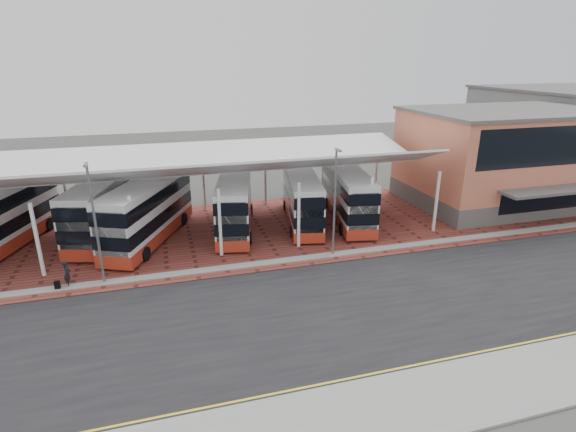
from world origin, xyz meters
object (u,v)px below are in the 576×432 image
object	(u,v)px
bus_5	(348,195)
pedestrian	(67,274)
terminal	(504,157)
bus_2	(148,212)
bus_4	(302,199)
bus_3	(235,203)
bus_0	(0,218)
bus_1	(106,208)

from	to	relation	value
bus_5	pedestrian	distance (m)	23.21
terminal	bus_2	world-z (taller)	terminal
bus_4	bus_5	bearing A→B (deg)	5.73
bus_2	bus_3	bearing A→B (deg)	30.06
bus_2	bus_4	distance (m)	12.92
bus_4	terminal	bearing A→B (deg)	12.32
bus_5	pedestrian	xyz separation A→B (m)	(-22.19, -6.66, -1.38)
bus_0	bus_3	xyz separation A→B (m)	(17.77, -0.77, -0.17)
terminal	bus_1	bearing A→B (deg)	178.13
bus_1	pedestrian	world-z (taller)	bus_1
bus_0	bus_1	world-z (taller)	bus_0
bus_3	bus_4	world-z (taller)	bus_3
bus_1	bus_3	world-z (taller)	bus_1
bus_2	bus_3	size ratio (longest dim) A/B	1.04
bus_1	bus_4	world-z (taller)	bus_1
bus_1	bus_4	size ratio (longest dim) A/B	1.08
bus_2	bus_0	bearing A→B (deg)	-162.94
bus_0	bus_1	distance (m)	7.45
bus_4	bus_0	bearing A→B (deg)	-171.14
bus_2	bus_5	distance (m)	17.12
bus_2	bus_3	distance (m)	7.06
bus_1	bus_2	distance (m)	3.96
bus_0	bus_2	world-z (taller)	bus_0
bus_5	terminal	bearing A→B (deg)	13.53
bus_2	bus_3	world-z (taller)	bus_2
terminal	bus_0	distance (m)	44.85
bus_3	pedestrian	xyz separation A→B (m)	(-12.10, -7.22, -1.38)
pedestrian	terminal	bearing A→B (deg)	-96.17
bus_0	pedestrian	size ratio (longest dim) A/B	6.84
bus_2	bus_1	bearing A→B (deg)	171.67
bus_2	bus_5	xyz separation A→B (m)	(17.12, 0.10, -0.14)
bus_0	bus_1	size ratio (longest dim) A/B	1.02
bus_0	bus_3	world-z (taller)	bus_0
bus_1	bus_3	bearing A→B (deg)	7.80
terminal	bus_4	xyz separation A→B (m)	(-21.14, -0.44, -2.42)
bus_2	terminal	bearing A→B (deg)	26.24
terminal	pedestrian	distance (m)	40.01
bus_0	bus_3	bearing A→B (deg)	16.04
terminal	bus_2	distance (m)	34.14
bus_0	bus_4	size ratio (longest dim) A/B	1.11
bus_3	bus_1	bearing A→B (deg)	-175.78
bus_4	bus_2	bearing A→B (deg)	-166.66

